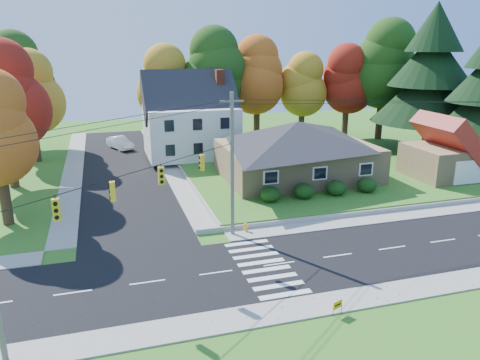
{
  "coord_description": "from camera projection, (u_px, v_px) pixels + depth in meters",
  "views": [
    {
      "loc": [
        -9.79,
        -24.25,
        13.12
      ],
      "look_at": [
        -0.11,
        8.0,
        3.13
      ],
      "focal_mm": 35.0,
      "sensor_mm": 36.0,
      "label": 1
    }
  ],
  "objects": [
    {
      "name": "road_main",
      "position": [
        279.0,
        264.0,
        28.69
      ],
      "size": [
        90.0,
        8.0,
        0.02
      ],
      "primitive_type": "cube",
      "color": "black",
      "rests_on": "ground"
    },
    {
      "name": "white_car",
      "position": [
        120.0,
        143.0,
        59.12
      ],
      "size": [
        3.37,
        4.99,
        1.55
      ],
      "primitive_type": "imported",
      "rotation": [
        0.0,
        0.0,
        0.4
      ],
      "color": "white",
      "rests_on": "road_cross"
    },
    {
      "name": "lawn",
      "position": [
        320.0,
        163.0,
        51.49
      ],
      "size": [
        30.0,
        30.0,
        0.5
      ],
      "primitive_type": "cube",
      "color": "#3D7923",
      "rests_on": "ground"
    },
    {
      "name": "colonial_house",
      "position": [
        191.0,
        120.0,
        53.11
      ],
      "size": [
        10.4,
        8.4,
        9.6
      ],
      "color": "silver",
      "rests_on": "lawn"
    },
    {
      "name": "fire_hydrant",
      "position": [
        246.0,
        228.0,
        33.43
      ],
      "size": [
        0.39,
        0.31,
        0.71
      ],
      "color": "yellow",
      "rests_on": "ground"
    },
    {
      "name": "ranch_house",
      "position": [
        297.0,
        149.0,
        44.66
      ],
      "size": [
        14.6,
        10.6,
        5.4
      ],
      "color": "tan",
      "rests_on": "lawn"
    },
    {
      "name": "tree_west_2",
      "position": [
        30.0,
        92.0,
        51.17
      ],
      "size": [
        6.72,
        6.72,
        12.51
      ],
      "color": "#3F2A19",
      "rests_on": "ground"
    },
    {
      "name": "sidewalk_north",
      "position": [
        254.0,
        233.0,
        33.28
      ],
      "size": [
        90.0,
        2.0,
        0.08
      ],
      "primitive_type": "cube",
      "color": "#9C9A90",
      "rests_on": "ground"
    },
    {
      "name": "ground",
      "position": [
        279.0,
        264.0,
        28.7
      ],
      "size": [
        120.0,
        120.0,
        0.0
      ],
      "primitive_type": "plane",
      "color": "#3D7923"
    },
    {
      "name": "conifer_east_a",
      "position": [
        431.0,
        75.0,
        53.67
      ],
      "size": [
        12.8,
        12.8,
        16.96
      ],
      "color": "#3F2A19",
      "rests_on": "lawn"
    },
    {
      "name": "tree_lot_5",
      "position": [
        384.0,
        64.0,
        60.49
      ],
      "size": [
        8.4,
        8.4,
        15.64
      ],
      "color": "#3F2A19",
      "rests_on": "lawn"
    },
    {
      "name": "road_cross",
      "position": [
        122.0,
        168.0,
        50.36
      ],
      "size": [
        8.0,
        44.0,
        0.02
      ],
      "primitive_type": "cube",
      "color": "black",
      "rests_on": "ground"
    },
    {
      "name": "tree_lot_0",
      "position": [
        164.0,
        83.0,
        57.0
      ],
      "size": [
        6.72,
        6.72,
        12.51
      ],
      "color": "#3F2A19",
      "rests_on": "lawn"
    },
    {
      "name": "tree_lot_4",
      "position": [
        348.0,
        79.0,
        61.78
      ],
      "size": [
        6.72,
        6.72,
        12.51
      ],
      "color": "#3F2A19",
      "rests_on": "lawn"
    },
    {
      "name": "tree_west_3",
      "position": [
        19.0,
        75.0,
        57.59
      ],
      "size": [
        7.84,
        7.84,
        14.6
      ],
      "color": "#3F2A19",
      "rests_on": "ground"
    },
    {
      "name": "tree_lot_1",
      "position": [
        214.0,
        71.0,
        57.36
      ],
      "size": [
        7.84,
        7.84,
        14.6
      ],
      "color": "#3F2A19",
      "rests_on": "lawn"
    },
    {
      "name": "sidewalk_south",
      "position": [
        314.0,
        306.0,
        24.09
      ],
      "size": [
        90.0,
        2.0,
        0.08
      ],
      "primitive_type": "cube",
      "color": "#9C9A90",
      "rests_on": "ground"
    },
    {
      "name": "tree_lot_3",
      "position": [
        303.0,
        85.0,
        61.23
      ],
      "size": [
        6.16,
        6.16,
        11.47
      ],
      "color": "#3F2A19",
      "rests_on": "lawn"
    },
    {
      "name": "yard_sign",
      "position": [
        338.0,
        305.0,
        23.2
      ],
      "size": [
        0.59,
        0.27,
        0.79
      ],
      "color": "black",
      "rests_on": "ground"
    },
    {
      "name": "garage",
      "position": [
        448.0,
        153.0,
        44.96
      ],
      "size": [
        7.3,
        6.3,
        4.6
      ],
      "color": "tan",
      "rests_on": "lawn"
    },
    {
      "name": "tree_west_1",
      "position": [
        2.0,
        96.0,
        41.53
      ],
      "size": [
        7.28,
        7.28,
        13.56
      ],
      "color": "#3F2A19",
      "rests_on": "ground"
    },
    {
      "name": "tree_lot_2",
      "position": [
        257.0,
        75.0,
        60.12
      ],
      "size": [
        7.28,
        7.28,
        13.56
      ],
      "color": "#3F2A19",
      "rests_on": "lawn"
    },
    {
      "name": "hedge_row",
      "position": [
        320.0,
        189.0,
        39.44
      ],
      "size": [
        10.7,
        1.7,
        1.27
      ],
      "color": "#163A10",
      "rests_on": "lawn"
    },
    {
      "name": "traffic_infrastructure",
      "position": [
        271.0,
        178.0,
        28.43
      ],
      "size": [
        38.1,
        10.66,
        10.0
      ],
      "color": "#666059",
      "rests_on": "ground"
    }
  ]
}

